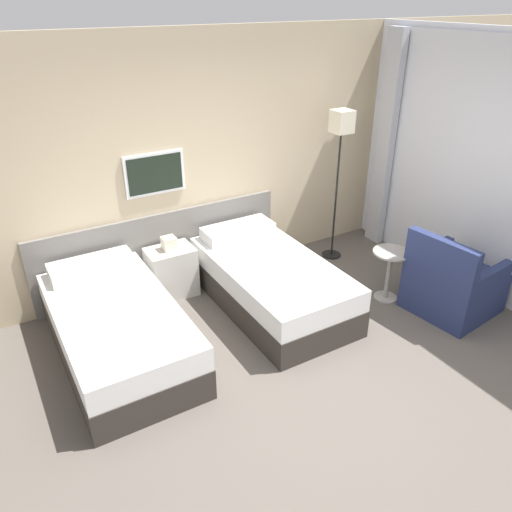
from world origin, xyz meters
TOP-DOWN VIEW (x-y plane):
  - ground_plane at (0.00, 0.00)m, footprint 16.00×16.00m
  - wall_headboard at (-0.04, 2.29)m, footprint 10.00×0.10m
  - bed_near_door at (-1.38, 1.28)m, footprint 1.01×1.91m
  - bed_near_window at (0.25, 1.28)m, footprint 1.01×1.91m
  - nightstand at (-0.56, 2.00)m, footprint 0.50×0.36m
  - floor_lamp at (1.52, 1.83)m, footprint 0.24×0.24m
  - side_table at (1.41, 0.74)m, footprint 0.39×0.39m
  - armchair at (1.82, 0.23)m, footprint 0.90×0.85m

SIDE VIEW (x-z plane):
  - ground_plane at x=0.00m, z-range 0.00..0.00m
  - bed_near_door at x=-1.38m, z-range -0.05..0.60m
  - bed_near_window at x=0.25m, z-range -0.05..0.60m
  - armchair at x=1.82m, z-range -0.17..0.74m
  - nightstand at x=-0.56m, z-range -0.06..0.64m
  - side_table at x=1.41m, z-range 0.11..0.68m
  - wall_headboard at x=-0.04m, z-range -0.05..2.65m
  - floor_lamp at x=1.52m, z-range 0.60..2.42m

